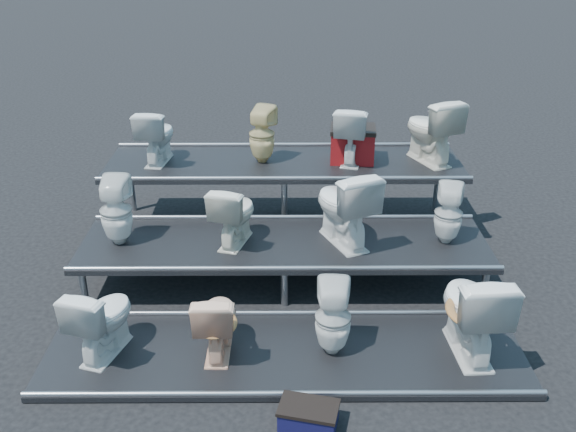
{
  "coord_description": "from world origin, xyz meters",
  "views": [
    {
      "loc": [
        0.01,
        -5.88,
        3.56
      ],
      "look_at": [
        0.04,
        0.1,
        0.71
      ],
      "focal_mm": 40.0,
      "sensor_mm": 36.0,
      "label": 1
    }
  ],
  "objects_px": {
    "toilet_5": "(234,214)",
    "toilet_7": "(449,214)",
    "toilet_3": "(472,310)",
    "step_stool": "(308,417)",
    "toilet_8": "(157,135)",
    "toilet_11": "(431,130)",
    "toilet_2": "(333,318)",
    "toilet_0": "(102,318)",
    "toilet_10": "(353,134)",
    "red_crate": "(352,146)",
    "toilet_1": "(217,321)",
    "toilet_6": "(344,206)",
    "toilet_9": "(262,134)",
    "toilet_4": "(116,211)"
  },
  "relations": [
    {
      "from": "toilet_5",
      "to": "red_crate",
      "type": "relative_size",
      "value": 1.28
    },
    {
      "from": "toilet_0",
      "to": "step_stool",
      "type": "xyz_separation_m",
      "value": [
        1.75,
        -0.84,
        -0.33
      ]
    },
    {
      "from": "toilet_5",
      "to": "toilet_7",
      "type": "height_order",
      "value": "toilet_5"
    },
    {
      "from": "toilet_8",
      "to": "toilet_10",
      "type": "height_order",
      "value": "toilet_10"
    },
    {
      "from": "toilet_6",
      "to": "red_crate",
      "type": "height_order",
      "value": "toilet_6"
    },
    {
      "from": "red_crate",
      "to": "toilet_4",
      "type": "bearing_deg",
      "value": -146.95
    },
    {
      "from": "toilet_3",
      "to": "toilet_5",
      "type": "xyz_separation_m",
      "value": [
        -2.11,
        1.3,
        0.3
      ]
    },
    {
      "from": "toilet_1",
      "to": "toilet_11",
      "type": "height_order",
      "value": "toilet_11"
    },
    {
      "from": "toilet_7",
      "to": "red_crate",
      "type": "xyz_separation_m",
      "value": [
        -0.86,
        1.33,
        0.27
      ]
    },
    {
      "from": "toilet_11",
      "to": "toilet_3",
      "type": "bearing_deg",
      "value": 64.98
    },
    {
      "from": "toilet_1",
      "to": "toilet_11",
      "type": "distance_m",
      "value": 3.58
    },
    {
      "from": "toilet_1",
      "to": "step_stool",
      "type": "bearing_deg",
      "value": 132.94
    },
    {
      "from": "toilet_3",
      "to": "toilet_0",
      "type": "bearing_deg",
      "value": -3.63
    },
    {
      "from": "toilet_3",
      "to": "step_stool",
      "type": "relative_size",
      "value": 1.98
    },
    {
      "from": "toilet_4",
      "to": "toilet_3",
      "type": "bearing_deg",
      "value": 160.55
    },
    {
      "from": "toilet_7",
      "to": "toilet_11",
      "type": "xyz_separation_m",
      "value": [
        0.04,
        1.3,
        0.47
      ]
    },
    {
      "from": "toilet_2",
      "to": "toilet_3",
      "type": "distance_m",
      "value": 1.19
    },
    {
      "from": "step_stool",
      "to": "toilet_9",
      "type": "bearing_deg",
      "value": 110.86
    },
    {
      "from": "toilet_7",
      "to": "toilet_9",
      "type": "xyz_separation_m",
      "value": [
        -1.93,
        1.3,
        0.42
      ]
    },
    {
      "from": "toilet_2",
      "to": "toilet_10",
      "type": "bearing_deg",
      "value": -94.77
    },
    {
      "from": "toilet_0",
      "to": "toilet_10",
      "type": "bearing_deg",
      "value": -114.65
    },
    {
      "from": "toilet_7",
      "to": "toilet_10",
      "type": "relative_size",
      "value": 0.92
    },
    {
      "from": "toilet_9",
      "to": "red_crate",
      "type": "xyz_separation_m",
      "value": [
        1.07,
        0.03,
        -0.15
      ]
    },
    {
      "from": "toilet_2",
      "to": "toilet_3",
      "type": "height_order",
      "value": "toilet_3"
    },
    {
      "from": "toilet_10",
      "to": "red_crate",
      "type": "relative_size",
      "value": 1.35
    },
    {
      "from": "red_crate",
      "to": "step_stool",
      "type": "distance_m",
      "value": 3.65
    },
    {
      "from": "toilet_6",
      "to": "toilet_7",
      "type": "height_order",
      "value": "toilet_6"
    },
    {
      "from": "toilet_5",
      "to": "toilet_7",
      "type": "relative_size",
      "value": 1.03
    },
    {
      "from": "toilet_8",
      "to": "toilet_6",
      "type": "bearing_deg",
      "value": 156.25
    },
    {
      "from": "toilet_6",
      "to": "step_stool",
      "type": "relative_size",
      "value": 1.91
    },
    {
      "from": "toilet_5",
      "to": "toilet_10",
      "type": "height_order",
      "value": "toilet_10"
    },
    {
      "from": "toilet_6",
      "to": "toilet_11",
      "type": "relative_size",
      "value": 1.05
    },
    {
      "from": "step_stool",
      "to": "toilet_8",
      "type": "bearing_deg",
      "value": 129.53
    },
    {
      "from": "toilet_7",
      "to": "toilet_9",
      "type": "height_order",
      "value": "toilet_9"
    },
    {
      "from": "toilet_2",
      "to": "toilet_8",
      "type": "height_order",
      "value": "toilet_8"
    },
    {
      "from": "toilet_2",
      "to": "toilet_11",
      "type": "bearing_deg",
      "value": -112.8
    },
    {
      "from": "toilet_10",
      "to": "step_stool",
      "type": "distance_m",
      "value": 3.67
    },
    {
      "from": "toilet_0",
      "to": "toilet_11",
      "type": "height_order",
      "value": "toilet_11"
    },
    {
      "from": "toilet_5",
      "to": "toilet_10",
      "type": "bearing_deg",
      "value": -118.74
    },
    {
      "from": "toilet_7",
      "to": "toilet_8",
      "type": "bearing_deg",
      "value": -8.17
    },
    {
      "from": "toilet_10",
      "to": "toilet_6",
      "type": "bearing_deg",
      "value": 95.19
    },
    {
      "from": "toilet_0",
      "to": "toilet_7",
      "type": "height_order",
      "value": "toilet_7"
    },
    {
      "from": "toilet_2",
      "to": "toilet_5",
      "type": "relative_size",
      "value": 1.06
    },
    {
      "from": "toilet_3",
      "to": "toilet_11",
      "type": "bearing_deg",
      "value": -96.05
    },
    {
      "from": "toilet_0",
      "to": "toilet_3",
      "type": "xyz_separation_m",
      "value": [
        3.17,
        0.0,
        0.08
      ]
    },
    {
      "from": "toilet_1",
      "to": "toilet_10",
      "type": "relative_size",
      "value": 0.94
    },
    {
      "from": "toilet_2",
      "to": "toilet_8",
      "type": "xyz_separation_m",
      "value": [
        -1.91,
        2.6,
        0.78
      ]
    },
    {
      "from": "toilet_4",
      "to": "toilet_11",
      "type": "height_order",
      "value": "toilet_11"
    },
    {
      "from": "toilet_8",
      "to": "toilet_11",
      "type": "bearing_deg",
      "value": -171.97
    },
    {
      "from": "toilet_0",
      "to": "toilet_4",
      "type": "distance_m",
      "value": 1.37
    }
  ]
}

